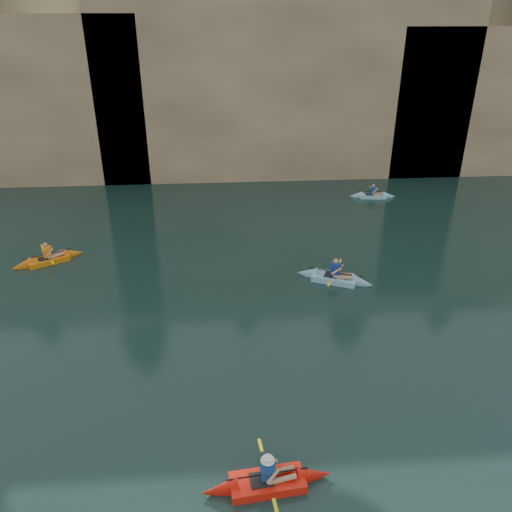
{
  "coord_description": "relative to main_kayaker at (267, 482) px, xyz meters",
  "views": [
    {
      "loc": [
        -2.51,
        -10.58,
        10.38
      ],
      "look_at": [
        -1.37,
        4.23,
        3.0
      ],
      "focal_mm": 35.0,
      "sensor_mm": 36.0,
      "label": 1
    }
  ],
  "objects": [
    {
      "name": "sea_cave_east",
      "position": [
        11.6,
        24.24,
        2.09
      ],
      "size": [
        5.0,
        1.0,
        4.5
      ],
      "primitive_type": "cube",
      "color": "black",
      "rests_on": "ground"
    },
    {
      "name": "cliff",
      "position": [
        1.6,
        32.29,
        5.84
      ],
      "size": [
        70.0,
        16.0,
        12.0
      ],
      "primitive_type": "cube",
      "color": "tan",
      "rests_on": "ground"
    },
    {
      "name": "ground",
      "position": [
        1.6,
        2.29,
        -0.16
      ],
      "size": [
        160.0,
        160.0,
        0.0
      ],
      "primitive_type": "plane",
      "color": "black",
      "rests_on": "ground"
    },
    {
      "name": "kayaker_orange",
      "position": [
        -8.81,
        12.63,
        -0.01
      ],
      "size": [
        3.12,
        2.18,
        1.2
      ],
      "rotation": [
        0.0,
        0.0,
        0.51
      ],
      "color": "orange",
      "rests_on": "ground"
    },
    {
      "name": "cliff_slab_center",
      "position": [
        3.6,
        24.89,
        5.54
      ],
      "size": [
        24.0,
        2.4,
        11.4
      ],
      "primitive_type": "cube",
      "color": "tan",
      "rests_on": "ground"
    },
    {
      "name": "sea_cave_center",
      "position": [
        -2.4,
        24.24,
        1.44
      ],
      "size": [
        3.5,
        1.0,
        3.2
      ],
      "primitive_type": "cube",
      "color": "black",
      "rests_on": "ground"
    },
    {
      "name": "kayaker_ltblue_mid",
      "position": [
        8.41,
        20.05,
        -0.03
      ],
      "size": [
        2.84,
        2.12,
        1.06
      ],
      "rotation": [
        0.0,
        0.0,
        -0.11
      ],
      "color": "#85C4DF",
      "rests_on": "ground"
    },
    {
      "name": "main_kayaker",
      "position": [
        0.0,
        0.0,
        0.0
      ],
      "size": [
        3.27,
        2.19,
        1.19
      ],
      "rotation": [
        0.0,
        0.0,
        0.11
      ],
      "color": "red",
      "rests_on": "ground"
    },
    {
      "name": "kayaker_ltblue_near",
      "position": [
        3.82,
        9.91,
        0.0
      ],
      "size": [
        3.31,
        2.34,
        1.3
      ],
      "rotation": [
        0.0,
        0.0,
        -0.43
      ],
      "color": "#7FB5D5",
      "rests_on": "ground"
    }
  ]
}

